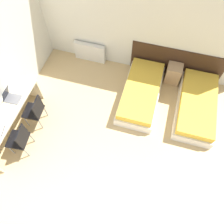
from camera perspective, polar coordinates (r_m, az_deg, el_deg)
wall_back at (r=5.58m, az=6.01°, el=21.57°), size 5.84×0.05×2.70m
headboard_panel at (r=6.13m, az=16.38°, el=12.14°), size 2.41×0.03×0.92m
bed_near_window at (r=5.65m, az=7.58°, el=4.97°), size 0.92×1.95×0.43m
bed_near_door at (r=5.78m, az=21.16°, el=1.56°), size 0.92×1.95×0.43m
nightstand at (r=6.12m, az=15.70°, el=9.61°), size 0.38×0.36×0.55m
radiator at (r=6.45m, az=-5.81°, el=15.28°), size 0.89×0.12×0.57m
desk at (r=5.31m, az=-25.61°, el=-1.34°), size 0.52×2.06×0.75m
chair_near_laptop at (r=5.27m, az=-19.48°, el=0.44°), size 0.44×0.44×0.92m
chair_near_notebook at (r=5.05m, az=-22.99°, el=-6.48°), size 0.46×0.46×0.92m
laptop at (r=5.29m, az=-25.01°, el=3.60°), size 0.34×0.27×0.32m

